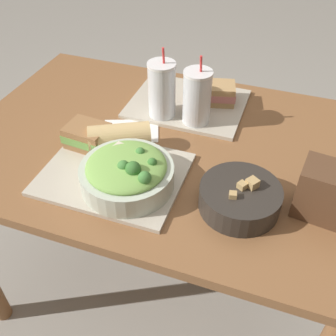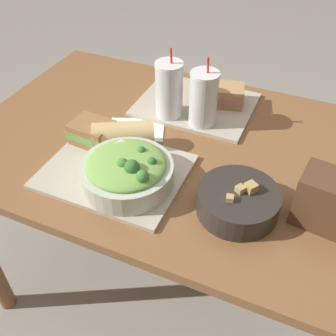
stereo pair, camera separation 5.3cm
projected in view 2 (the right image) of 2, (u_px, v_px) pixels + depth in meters
ground_plane at (168, 279)px, 1.66m from camera, size 12.00×12.00×0.00m
dining_table at (168, 168)px, 1.24m from camera, size 1.21×0.83×0.74m
tray_near at (115, 171)px, 1.06m from camera, size 0.37×0.30×0.01m
tray_far at (196, 105)px, 1.31m from camera, size 0.37×0.30×0.01m
salad_bowl at (127, 170)px, 0.99m from camera, size 0.24×0.24×0.10m
soup_bowl at (238, 201)px, 0.94m from camera, size 0.20×0.20×0.08m
sandwich_near at (92, 132)px, 1.13m from camera, size 0.13×0.10×0.06m
baguette_near at (124, 135)px, 1.11m from camera, size 0.19×0.15×0.07m
sandwich_far at (224, 95)px, 1.28m from camera, size 0.14×0.12×0.06m
drink_cup_dark at (169, 91)px, 1.20m from camera, size 0.09×0.09×0.23m
drink_cup_red at (203, 100)px, 1.17m from camera, size 0.09×0.09×0.22m
chip_bag at (332, 203)px, 0.89m from camera, size 0.17×0.12×0.14m
napkin_folded at (136, 129)px, 1.21m from camera, size 0.20×0.17×0.00m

